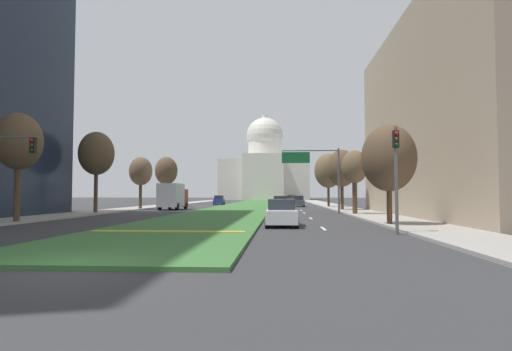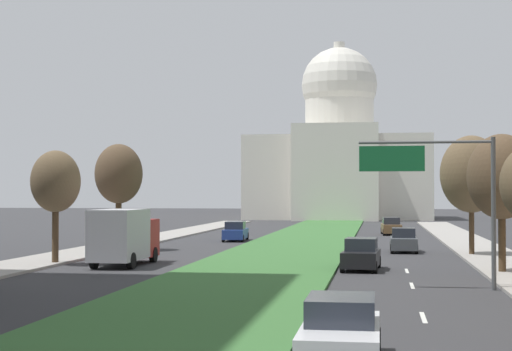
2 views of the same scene
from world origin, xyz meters
TOP-DOWN VIEW (x-y plane):
  - ground_plane at (0.00, 63.29)m, footprint 278.50×278.50m
  - grass_median at (0.00, 56.97)m, footprint 8.28×113.93m
  - lane_dashes_right at (7.81, 47.58)m, footprint 0.16×77.87m
  - sidewalk_left at (-13.47, 50.64)m, footprint 4.00×113.93m
  - sidewalk_right at (13.47, 50.64)m, footprint 4.00×113.93m
  - capitol_building at (0.00, 125.78)m, footprint 28.69×25.88m
  - overhead_guide_sign at (9.00, 30.72)m, footprint 5.77×0.20m
  - street_tree_left_far at (-11.99, 39.34)m, footprint 2.84×2.84m
  - street_tree_right_far at (12.51, 37.59)m, footprint 3.46×3.46m
  - street_tree_left_distant at (-12.07, 50.89)m, footprint 3.41×3.41m
  - street_tree_right_distant at (12.31, 49.28)m, footprint 4.02×4.02m
  - sedan_lead_stopped at (5.46, 14.84)m, footprint 1.89×4.57m
  - sedan_midblock at (5.41, 38.84)m, footprint 2.11×4.30m
  - sedan_distant at (8.04, 52.36)m, footprint 1.86×4.21m
  - sedan_far_horizon at (-5.79, 63.27)m, footprint 2.08×4.76m
  - sedan_very_far at (7.54, 75.63)m, footprint 2.06×4.77m
  - box_truck_delivery at (-7.92, 39.39)m, footprint 2.40×6.40m

SIDE VIEW (x-z plane):
  - ground_plane at x=0.00m, z-range 0.00..0.00m
  - lane_dashes_right at x=7.81m, z-range 0.00..0.01m
  - grass_median at x=0.00m, z-range 0.00..0.14m
  - sidewalk_left at x=-13.47m, z-range 0.00..0.15m
  - sidewalk_right at x=13.47m, z-range 0.00..0.15m
  - sedan_lead_stopped at x=5.46m, z-range -0.05..1.59m
  - sedan_far_horizon at x=-5.79m, z-range -0.05..1.62m
  - sedan_distant at x=8.04m, z-range -0.05..1.63m
  - sedan_very_far at x=7.54m, z-range -0.05..1.64m
  - sedan_midblock at x=5.41m, z-range -0.05..1.65m
  - box_truck_delivery at x=-7.92m, z-range 0.08..3.28m
  - overhead_guide_sign at x=9.00m, z-range 1.41..7.91m
  - street_tree_left_far at x=-11.99m, z-range 1.45..8.01m
  - street_tree_right_far at x=12.51m, z-range 1.36..8.47m
  - street_tree_right_distant at x=12.31m, z-range 1.40..9.26m
  - street_tree_left_distant at x=-12.07m, z-range 1.62..9.25m
  - capitol_building at x=0.00m, z-range -4.68..23.98m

